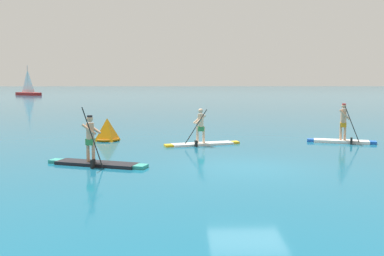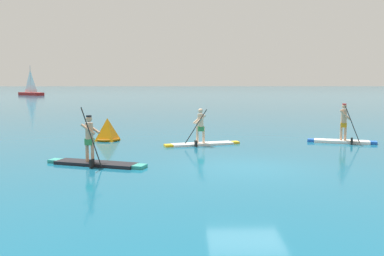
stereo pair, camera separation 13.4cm
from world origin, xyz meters
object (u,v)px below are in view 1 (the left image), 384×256
(paddleboarder_near_left, at_px, (96,156))
(race_marker_buoy, at_px, (107,131))
(sailboat_left_horizon, at_px, (28,92))
(paddleboarder_mid_center, at_px, (201,137))
(paddleboarder_far_right, at_px, (342,135))

(paddleboarder_near_left, height_order, race_marker_buoy, paddleboarder_near_left)
(paddleboarder_near_left, distance_m, sailboat_left_horizon, 75.73)
(paddleboarder_near_left, bearing_deg, race_marker_buoy, 115.19)
(paddleboarder_mid_center, bearing_deg, paddleboarder_far_right, 167.79)
(sailboat_left_horizon, bearing_deg, paddleboarder_near_left, -30.24)
(sailboat_left_horizon, bearing_deg, race_marker_buoy, -28.96)
(paddleboarder_near_left, relative_size, race_marker_buoy, 2.79)
(paddleboarder_mid_center, bearing_deg, race_marker_buoy, -35.28)
(paddleboarder_near_left, xyz_separation_m, paddleboarder_mid_center, (3.78, 4.41, 0.04))
(paddleboarder_far_right, distance_m, sailboat_left_horizon, 75.79)
(paddleboarder_mid_center, relative_size, paddleboarder_far_right, 1.14)
(paddleboarder_near_left, bearing_deg, paddleboarder_mid_center, 68.27)
(paddleboarder_far_right, bearing_deg, race_marker_buoy, -166.86)
(paddleboarder_mid_center, bearing_deg, paddleboarder_near_left, 32.41)
(paddleboarder_far_right, bearing_deg, paddleboarder_mid_center, -157.29)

